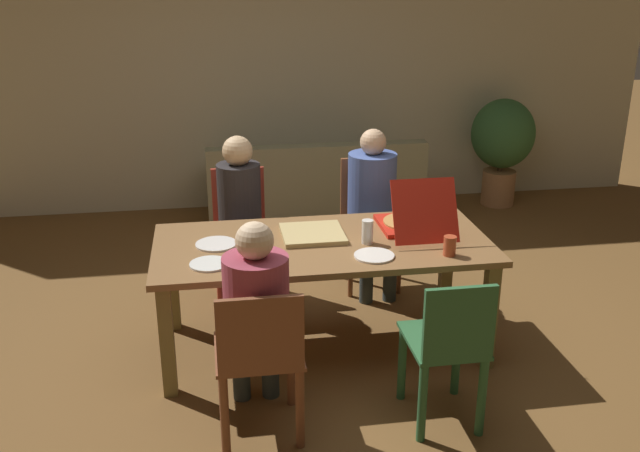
# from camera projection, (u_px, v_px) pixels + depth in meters

# --- Properties ---
(ground_plane) EXTENTS (20.00, 20.00, 0.00)m
(ground_plane) POSITION_uv_depth(u_px,v_px,m) (322.00, 346.00, 4.65)
(ground_plane) COLOR brown
(back_wall) EXTENTS (7.69, 0.12, 2.94)m
(back_wall) POSITION_uv_depth(u_px,v_px,m) (273.00, 59.00, 6.94)
(back_wall) COLOR beige
(back_wall) RESTS_ON ground
(dining_table) EXTENTS (2.07, 0.97, 0.73)m
(dining_table) POSITION_uv_depth(u_px,v_px,m) (323.00, 255.00, 4.43)
(dining_table) COLOR brown
(dining_table) RESTS_ON ground
(chair_0) EXTENTS (0.42, 0.38, 0.98)m
(chair_0) POSITION_uv_depth(u_px,v_px,m) (368.00, 215.00, 5.41)
(chair_0) COLOR brown
(chair_0) RESTS_ON ground
(person_0) EXTENTS (0.36, 0.50, 1.23)m
(person_0) POSITION_uv_depth(u_px,v_px,m) (373.00, 197.00, 5.23)
(person_0) COLOR #313A39
(person_0) RESTS_ON ground
(chair_1) EXTENTS (0.40, 0.40, 0.95)m
(chair_1) POSITION_uv_depth(u_px,v_px,m) (240.00, 228.00, 5.23)
(chair_1) COLOR #AC3628
(chair_1) RESTS_ON ground
(person_1) EXTENTS (0.31, 0.52, 1.23)m
(person_1) POSITION_uv_depth(u_px,v_px,m) (240.00, 208.00, 5.02)
(person_1) COLOR #3F314C
(person_1) RESTS_ON ground
(chair_2) EXTENTS (0.45, 0.45, 0.88)m
(chair_2) POSITION_uv_depth(u_px,v_px,m) (259.00, 358.00, 3.60)
(chair_2) COLOR brown
(chair_2) RESTS_ON ground
(person_2) EXTENTS (0.33, 0.51, 1.18)m
(person_2) POSITION_uv_depth(u_px,v_px,m) (256.00, 307.00, 3.65)
(person_2) COLOR #343E3C
(person_2) RESTS_ON ground
(chair_3) EXTENTS (0.39, 0.46, 0.88)m
(chair_3) POSITION_uv_depth(u_px,v_px,m) (448.00, 349.00, 3.71)
(chair_3) COLOR #2E6338
(chair_3) RESTS_ON ground
(pizza_box_0) EXTENTS (0.40, 0.59, 0.39)m
(pizza_box_0) POSITION_uv_depth(u_px,v_px,m) (413.00, 222.00, 4.58)
(pizza_box_0) COLOR red
(pizza_box_0) RESTS_ON dining_table
(pizza_box_1) EXTENTS (0.39, 0.39, 0.03)m
(pizza_box_1) POSITION_uv_depth(u_px,v_px,m) (313.00, 234.00, 4.48)
(pizza_box_1) COLOR tan
(pizza_box_1) RESTS_ON dining_table
(plate_0) EXTENTS (0.23, 0.23, 0.01)m
(plate_0) POSITION_uv_depth(u_px,v_px,m) (209.00, 264.00, 4.06)
(plate_0) COLOR white
(plate_0) RESTS_ON dining_table
(plate_1) EXTENTS (0.25, 0.25, 0.01)m
(plate_1) POSITION_uv_depth(u_px,v_px,m) (216.00, 244.00, 4.34)
(plate_1) COLOR white
(plate_1) RESTS_ON dining_table
(plate_2) EXTENTS (0.24, 0.24, 0.01)m
(plate_2) POSITION_uv_depth(u_px,v_px,m) (374.00, 256.00, 4.17)
(plate_2) COLOR white
(plate_2) RESTS_ON dining_table
(drinking_glass_0) EXTENTS (0.08, 0.08, 0.12)m
(drinking_glass_0) POSITION_uv_depth(u_px,v_px,m) (450.00, 246.00, 4.18)
(drinking_glass_0) COLOR #B74829
(drinking_glass_0) RESTS_ON dining_table
(drinking_glass_1) EXTENTS (0.07, 0.07, 0.15)m
(drinking_glass_1) POSITION_uv_depth(u_px,v_px,m) (367.00, 232.00, 4.35)
(drinking_glass_1) COLOR silver
(drinking_glass_1) RESTS_ON dining_table
(couch) EXTENTS (1.97, 0.83, 0.85)m
(couch) POSITION_uv_depth(u_px,v_px,m) (314.00, 195.00, 6.70)
(couch) COLOR gray
(couch) RESTS_ON ground
(potted_plant) EXTENTS (0.63, 0.63, 1.09)m
(potted_plant) POSITION_uv_depth(u_px,v_px,m) (502.00, 140.00, 7.15)
(potted_plant) COLOR #AD784C
(potted_plant) RESTS_ON ground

